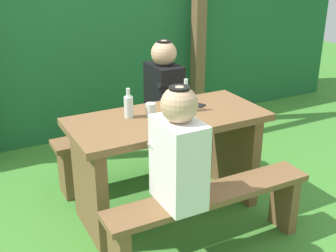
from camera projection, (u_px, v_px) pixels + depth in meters
The scene contains 12 objects.
ground_plane at pixel (168, 209), 3.36m from camera, with size 12.00×12.00×0.00m, color #418531.
hedge_backdrop at pixel (82, 54), 4.69m from camera, with size 6.40×0.67×1.60m, color #1E5F30.
pergola_post_right at pixel (199, 29), 4.66m from camera, with size 0.12×0.12×2.12m, color brown.
picnic_table at pixel (168, 148), 3.17m from camera, with size 1.40×0.64×0.77m.
bench_near at pixel (210, 210), 2.77m from camera, with size 1.40×0.24×0.46m.
bench_far at pixel (136, 143), 3.71m from camera, with size 1.40×0.24×0.46m.
person_white_shirt at pixel (178, 151), 2.50m from camera, with size 0.25×0.35×0.72m.
person_black_coat at pixel (164, 87), 3.65m from camera, with size 0.25×0.35×0.72m.
drinking_glass at pixel (151, 109), 3.06m from camera, with size 0.07×0.07×0.09m, color silver.
bottle_left at pixel (186, 98), 3.13m from camera, with size 0.06×0.06×0.24m.
bottle_right at pixel (129, 106), 3.02m from camera, with size 0.06×0.06×0.21m.
cell_phone at pixel (195, 104), 3.28m from camera, with size 0.07×0.14×0.01m, color black.
Camera 1 is at (-1.33, -2.54, 1.87)m, focal length 46.87 mm.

